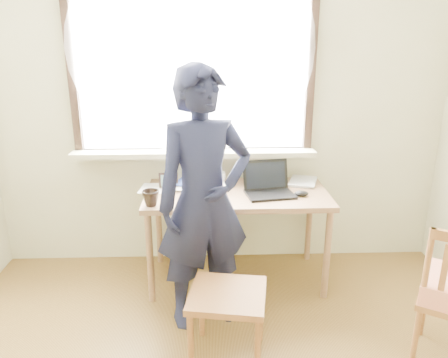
{
  "coord_description": "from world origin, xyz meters",
  "views": [
    {
      "loc": [
        -0.09,
        -1.34,
        1.78
      ],
      "look_at": [
        -0.0,
        0.95,
        1.03
      ],
      "focal_mm": 35.0,
      "sensor_mm": 36.0,
      "label": 1
    }
  ],
  "objects_px": {
    "laptop": "(268,186)",
    "person": "(204,201)",
    "work_chair": "(228,303)",
    "mug_white": "(217,179)",
    "mug_dark": "(151,198)",
    "desk": "(237,201)"
  },
  "relations": [
    {
      "from": "desk",
      "to": "work_chair",
      "type": "bearing_deg",
      "value": -96.94
    },
    {
      "from": "desk",
      "to": "mug_white",
      "type": "distance_m",
      "value": 0.24
    },
    {
      "from": "desk",
      "to": "person",
      "type": "distance_m",
      "value": 0.57
    },
    {
      "from": "laptop",
      "to": "mug_dark",
      "type": "relative_size",
      "value": 3.22
    },
    {
      "from": "desk",
      "to": "work_chair",
      "type": "height_order",
      "value": "desk"
    },
    {
      "from": "mug_dark",
      "to": "desk",
      "type": "bearing_deg",
      "value": 22.6
    },
    {
      "from": "desk",
      "to": "work_chair",
      "type": "distance_m",
      "value": 0.91
    },
    {
      "from": "desk",
      "to": "laptop",
      "type": "relative_size",
      "value": 3.54
    },
    {
      "from": "work_chair",
      "to": "mug_white",
      "type": "bearing_deg",
      "value": 92.04
    },
    {
      "from": "desk",
      "to": "mug_dark",
      "type": "height_order",
      "value": "mug_dark"
    },
    {
      "from": "mug_dark",
      "to": "work_chair",
      "type": "xyz_separation_m",
      "value": [
        0.48,
        -0.62,
        -0.4
      ]
    },
    {
      "from": "laptop",
      "to": "person",
      "type": "height_order",
      "value": "person"
    },
    {
      "from": "desk",
      "to": "mug_dark",
      "type": "xyz_separation_m",
      "value": [
        -0.59,
        -0.25,
        0.13
      ]
    },
    {
      "from": "mug_dark",
      "to": "work_chair",
      "type": "height_order",
      "value": "mug_dark"
    },
    {
      "from": "mug_dark",
      "to": "mug_white",
      "type": "bearing_deg",
      "value": 41.15
    },
    {
      "from": "mug_white",
      "to": "person",
      "type": "xyz_separation_m",
      "value": [
        -0.09,
        -0.63,
        0.06
      ]
    },
    {
      "from": "laptop",
      "to": "desk",
      "type": "bearing_deg",
      "value": 171.6
    },
    {
      "from": "desk",
      "to": "work_chair",
      "type": "xyz_separation_m",
      "value": [
        -0.11,
        -0.87,
        -0.27
      ]
    },
    {
      "from": "laptop",
      "to": "work_chair",
      "type": "bearing_deg",
      "value": -111.33
    },
    {
      "from": "mug_white",
      "to": "laptop",
      "type": "bearing_deg",
      "value": -26.3
    },
    {
      "from": "laptop",
      "to": "mug_dark",
      "type": "xyz_separation_m",
      "value": [
        -0.81,
        -0.21,
        -0.0
      ]
    },
    {
      "from": "mug_white",
      "to": "work_chair",
      "type": "xyz_separation_m",
      "value": [
        0.04,
        -1.01,
        -0.4
      ]
    }
  ]
}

